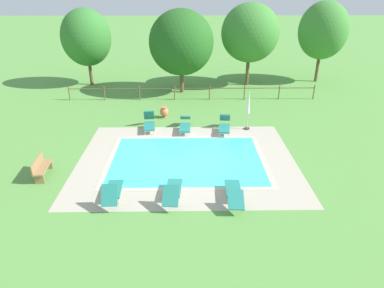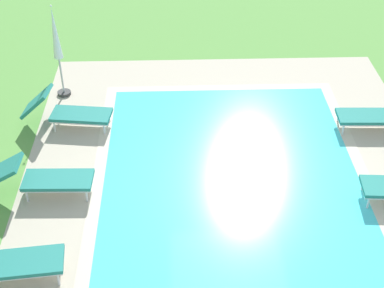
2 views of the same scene
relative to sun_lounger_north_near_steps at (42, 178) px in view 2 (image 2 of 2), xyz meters
name	(u,v)px [view 2 (image 2 of 2)]	position (x,y,z in m)	size (l,w,h in m)	color
ground_plane	(233,185)	(0.09, -3.61, -0.36)	(160.00, 160.00, 0.00)	#599342
pool_deck_paving	(233,185)	(0.09, -3.61, -0.36)	(10.40, 8.26, 0.01)	#B2A893
swimming_pool_water	(233,185)	(0.09, -3.61, -0.36)	(7.16, 5.02, 0.01)	#42CCD6
pool_coping_rim	(233,185)	(0.09, -3.61, -0.35)	(7.64, 5.50, 0.01)	#C0B59F
sun_lounger_north_near_steps	(42,178)	(0.00, 0.00, 0.00)	(0.65, 2.06, 0.77)	#237A70
sun_lounger_north_far	(68,111)	(2.26, -0.18, 0.02)	(0.84, 2.00, 0.91)	#237A70
sun_lounger_north_end	(381,115)	(1.93, -7.01, -0.01)	(0.67, 2.09, 0.72)	#237A70
sun_lounger_south_near_corner	(4,261)	(-2.08, 0.21, 0.04)	(0.79, 1.88, 1.01)	#237A70
patio_umbrella_closed_row_west	(56,42)	(3.61, 0.15, 1.03)	(0.32, 0.32, 2.28)	#383838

